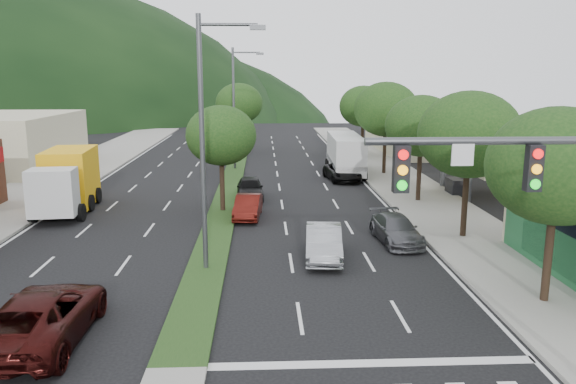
{
  "coord_description": "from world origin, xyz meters",
  "views": [
    {
      "loc": [
        2.34,
        -13.78,
        7.72
      ],
      "look_at": [
        3.45,
        10.53,
        2.68
      ],
      "focal_mm": 35.0,
      "sensor_mm": 36.0,
      "label": 1
    }
  ],
  "objects_px": {
    "traffic_signal": "(554,212)",
    "car_queue_c": "(248,207)",
    "tree_r_a": "(557,166)",
    "streetlight_near": "(207,133)",
    "car_queue_d": "(342,172)",
    "sedan_silver": "(324,242)",
    "box_truck": "(68,183)",
    "suv_maroon": "(42,316)",
    "car_queue_b": "(396,229)",
    "tree_r_b": "(469,135)",
    "tree_r_e": "(363,106)",
    "tree_med_far": "(239,103)",
    "tree_r_c": "(421,126)",
    "tree_med_near": "(221,136)",
    "motorhome": "(345,154)",
    "tree_r_d": "(386,109)"
  },
  "relations": [
    {
      "from": "tree_med_near",
      "to": "motorhome",
      "type": "height_order",
      "value": "tree_med_near"
    },
    {
      "from": "tree_r_b",
      "to": "car_queue_c",
      "type": "bearing_deg",
      "value": 156.69
    },
    {
      "from": "suv_maroon",
      "to": "car_queue_b",
      "type": "height_order",
      "value": "suv_maroon"
    },
    {
      "from": "tree_med_near",
      "to": "suv_maroon",
      "type": "distance_m",
      "value": 16.94
    },
    {
      "from": "tree_r_b",
      "to": "car_queue_d",
      "type": "bearing_deg",
      "value": 103.34
    },
    {
      "from": "suv_maroon",
      "to": "car_queue_b",
      "type": "bearing_deg",
      "value": -142.55
    },
    {
      "from": "traffic_signal",
      "to": "car_queue_c",
      "type": "relative_size",
      "value": 1.82
    },
    {
      "from": "tree_r_a",
      "to": "car_queue_c",
      "type": "bearing_deg",
      "value": 129.97
    },
    {
      "from": "tree_r_e",
      "to": "car_queue_c",
      "type": "height_order",
      "value": "tree_r_e"
    },
    {
      "from": "sedan_silver",
      "to": "car_queue_b",
      "type": "xyz_separation_m",
      "value": [
        3.67,
        2.24,
        -0.08
      ]
    },
    {
      "from": "car_queue_b",
      "to": "motorhome",
      "type": "bearing_deg",
      "value": 84.66
    },
    {
      "from": "tree_r_d",
      "to": "tree_med_near",
      "type": "bearing_deg",
      "value": -135.0
    },
    {
      "from": "suv_maroon",
      "to": "tree_r_e",
      "type": "bearing_deg",
      "value": -112.29
    },
    {
      "from": "car_queue_c",
      "to": "motorhome",
      "type": "bearing_deg",
      "value": 65.94
    },
    {
      "from": "box_truck",
      "to": "car_queue_d",
      "type": "bearing_deg",
      "value": -158.08
    },
    {
      "from": "streetlight_near",
      "to": "car_queue_b",
      "type": "height_order",
      "value": "streetlight_near"
    },
    {
      "from": "tree_med_near",
      "to": "tree_r_e",
      "type": "bearing_deg",
      "value": 61.39
    },
    {
      "from": "tree_med_near",
      "to": "motorhome",
      "type": "xyz_separation_m",
      "value": [
        8.91,
        12.18,
        -2.76
      ]
    },
    {
      "from": "motorhome",
      "to": "car_queue_b",
      "type": "bearing_deg",
      "value": -89.16
    },
    {
      "from": "tree_med_near",
      "to": "sedan_silver",
      "type": "relative_size",
      "value": 1.4
    },
    {
      "from": "car_queue_d",
      "to": "box_truck",
      "type": "height_order",
      "value": "box_truck"
    },
    {
      "from": "tree_r_c",
      "to": "car_queue_b",
      "type": "xyz_separation_m",
      "value": [
        -3.4,
        -8.48,
        -4.12
      ]
    },
    {
      "from": "traffic_signal",
      "to": "car_queue_c",
      "type": "distance_m",
      "value": 19.98
    },
    {
      "from": "tree_r_b",
      "to": "car_queue_c",
      "type": "relative_size",
      "value": 1.8
    },
    {
      "from": "car_queue_c",
      "to": "streetlight_near",
      "type": "bearing_deg",
      "value": -94.22
    },
    {
      "from": "traffic_signal",
      "to": "tree_r_b",
      "type": "bearing_deg",
      "value": 77.63
    },
    {
      "from": "tree_r_a",
      "to": "tree_med_near",
      "type": "relative_size",
      "value": 1.1
    },
    {
      "from": "tree_r_c",
      "to": "tree_r_e",
      "type": "relative_size",
      "value": 0.97
    },
    {
      "from": "tree_r_b",
      "to": "car_queue_b",
      "type": "xyz_separation_m",
      "value": [
        -3.4,
        -0.48,
        -4.41
      ]
    },
    {
      "from": "tree_r_d",
      "to": "tree_r_e",
      "type": "relative_size",
      "value": 1.07
    },
    {
      "from": "streetlight_near",
      "to": "car_queue_d",
      "type": "height_order",
      "value": "streetlight_near"
    },
    {
      "from": "tree_med_far",
      "to": "tree_r_b",
      "type": "bearing_deg",
      "value": -69.44
    },
    {
      "from": "car_queue_c",
      "to": "tree_r_e",
      "type": "bearing_deg",
      "value": 70.32
    },
    {
      "from": "tree_r_a",
      "to": "tree_med_near",
      "type": "xyz_separation_m",
      "value": [
        -12.0,
        14.0,
        -0.39
      ]
    },
    {
      "from": "sedan_silver",
      "to": "box_truck",
      "type": "bearing_deg",
      "value": 150.66
    },
    {
      "from": "tree_r_e",
      "to": "tree_med_far",
      "type": "relative_size",
      "value": 0.97
    },
    {
      "from": "tree_r_c",
      "to": "box_truck",
      "type": "distance_m",
      "value": 21.26
    },
    {
      "from": "tree_med_far",
      "to": "car_queue_b",
      "type": "height_order",
      "value": "tree_med_far"
    },
    {
      "from": "car_queue_c",
      "to": "motorhome",
      "type": "relative_size",
      "value": 0.47
    },
    {
      "from": "motorhome",
      "to": "car_queue_d",
      "type": "bearing_deg",
      "value": -101.27
    },
    {
      "from": "car_queue_d",
      "to": "tree_r_b",
      "type": "bearing_deg",
      "value": -83.38
    },
    {
      "from": "tree_r_e",
      "to": "suv_maroon",
      "type": "bearing_deg",
      "value": -113.1
    },
    {
      "from": "box_truck",
      "to": "suv_maroon",
      "type": "bearing_deg",
      "value": 100.85
    },
    {
      "from": "traffic_signal",
      "to": "suv_maroon",
      "type": "xyz_separation_m",
      "value": [
        -13.24,
        3.54,
        -3.86
      ]
    },
    {
      "from": "tree_r_c",
      "to": "streetlight_near",
      "type": "xyz_separation_m",
      "value": [
        -11.79,
        -12.0,
        0.84
      ]
    },
    {
      "from": "tree_r_e",
      "to": "sedan_silver",
      "type": "bearing_deg",
      "value": -102.97
    },
    {
      "from": "suv_maroon",
      "to": "car_queue_b",
      "type": "xyz_separation_m",
      "value": [
        12.81,
        9.52,
        -0.16
      ]
    },
    {
      "from": "tree_med_near",
      "to": "tree_r_a",
      "type": "bearing_deg",
      "value": -49.4
    },
    {
      "from": "tree_r_e",
      "to": "tree_r_b",
      "type": "bearing_deg",
      "value": -90.0
    },
    {
      "from": "tree_med_far",
      "to": "suv_maroon",
      "type": "height_order",
      "value": "tree_med_far"
    }
  ]
}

